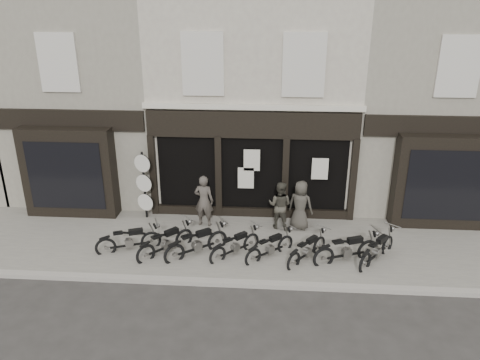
# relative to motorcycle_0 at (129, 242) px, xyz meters

# --- Properties ---
(ground_plane) EXTENTS (90.00, 90.00, 0.00)m
(ground_plane) POSITION_rel_motorcycle_0_xyz_m (3.63, -0.25, -0.38)
(ground_plane) COLOR #2D2B28
(ground_plane) RESTS_ON ground
(pavement) EXTENTS (30.00, 4.20, 0.12)m
(pavement) POSITION_rel_motorcycle_0_xyz_m (3.63, 0.65, -0.32)
(pavement) COLOR slate
(pavement) RESTS_ON ground_plane
(kerb) EXTENTS (30.00, 0.25, 0.13)m
(kerb) POSITION_rel_motorcycle_0_xyz_m (3.63, -1.50, -0.32)
(kerb) COLOR gray
(kerb) RESTS_ON ground_plane
(central_building) EXTENTS (7.30, 6.22, 8.34)m
(central_building) POSITION_rel_motorcycle_0_xyz_m (3.63, 5.70, 3.70)
(central_building) COLOR #BEB6A3
(central_building) RESTS_ON ground
(neighbour_left) EXTENTS (5.60, 6.73, 8.34)m
(neighbour_left) POSITION_rel_motorcycle_0_xyz_m (-2.72, 5.65, 3.66)
(neighbour_left) COLOR gray
(neighbour_left) RESTS_ON ground
(neighbour_right) EXTENTS (5.60, 6.73, 8.34)m
(neighbour_right) POSITION_rel_motorcycle_0_xyz_m (9.98, 5.65, 3.66)
(neighbour_right) COLOR gray
(neighbour_right) RESTS_ON ground
(motorcycle_0) EXTENTS (1.90, 1.00, 0.96)m
(motorcycle_0) POSITION_rel_motorcycle_0_xyz_m (0.00, 0.00, 0.00)
(motorcycle_0) COLOR black
(motorcycle_0) RESTS_ON ground
(motorcycle_1) EXTENTS (1.57, 1.67, 0.99)m
(motorcycle_1) POSITION_rel_motorcycle_0_xyz_m (1.15, -0.06, 0.01)
(motorcycle_1) COLOR black
(motorcycle_1) RESTS_ON ground
(motorcycle_2) EXTENTS (1.84, 1.53, 1.03)m
(motorcycle_2) POSITION_rel_motorcycle_0_xyz_m (2.12, -0.09, 0.03)
(motorcycle_2) COLOR black
(motorcycle_2) RESTS_ON ground
(motorcycle_3) EXTENTS (1.53, 1.45, 0.91)m
(motorcycle_3) POSITION_rel_motorcycle_0_xyz_m (3.27, -0.02, -0.02)
(motorcycle_3) COLOR black
(motorcycle_3) RESTS_ON ground
(motorcycle_4) EXTENTS (1.53, 1.41, 0.90)m
(motorcycle_4) POSITION_rel_motorcycle_0_xyz_m (4.32, -0.05, -0.03)
(motorcycle_4) COLOR black
(motorcycle_4) RESTS_ON ground
(motorcycle_5) EXTENTS (1.36, 1.58, 0.90)m
(motorcycle_5) POSITION_rel_motorcycle_0_xyz_m (5.43, -0.12, -0.02)
(motorcycle_5) COLOR black
(motorcycle_5) RESTS_ON ground
(motorcycle_6) EXTENTS (2.03, 1.06, 1.03)m
(motorcycle_6) POSITION_rel_motorcycle_0_xyz_m (6.59, -0.15, 0.03)
(motorcycle_6) COLOR black
(motorcycle_6) RESTS_ON ground
(motorcycle_7) EXTENTS (1.44, 1.70, 0.96)m
(motorcycle_7) POSITION_rel_motorcycle_0_xyz_m (7.48, -0.04, 0.00)
(motorcycle_7) COLOR black
(motorcycle_7) RESTS_ON ground
(man_left) EXTENTS (0.70, 0.51, 1.80)m
(man_left) POSITION_rel_motorcycle_0_xyz_m (2.07, 1.84, 0.64)
(man_left) COLOR #47413A
(man_left) RESTS_ON pavement
(man_centre) EXTENTS (0.95, 0.84, 1.65)m
(man_centre) POSITION_rel_motorcycle_0_xyz_m (4.61, 1.83, 0.56)
(man_centre) COLOR #3D3A31
(man_centre) RESTS_ON pavement
(man_right) EXTENTS (0.97, 0.80, 1.69)m
(man_right) POSITION_rel_motorcycle_0_xyz_m (5.29, 1.83, 0.59)
(man_right) COLOR #3B3731
(man_right) RESTS_ON pavement
(advert_sign_post) EXTENTS (0.60, 0.40, 2.55)m
(advert_sign_post) POSITION_rel_motorcycle_0_xyz_m (-0.06, 2.25, 0.86)
(advert_sign_post) COLOR black
(advert_sign_post) RESTS_ON ground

